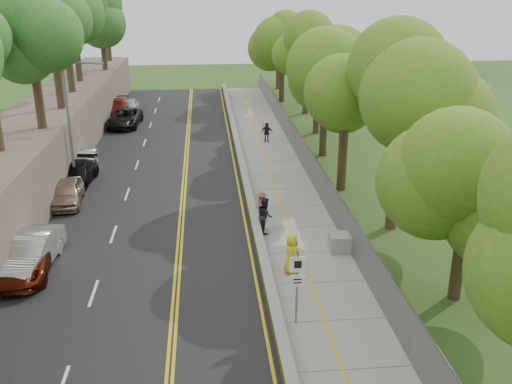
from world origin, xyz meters
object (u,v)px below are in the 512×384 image
Objects in this scene: painter_0 at (291,254)px; car_1 at (30,253)px; construction_barrel at (266,128)px; person_far at (267,132)px; concrete_block at (343,243)px; signpost at (297,279)px; streetlight at (72,115)px; car_2 at (24,258)px.

car_1 is at bearing 63.73° from painter_0.
person_far is (-0.20, -2.76, 0.30)m from construction_barrel.
person_far reaches higher than concrete_block.
painter_0 is (0.40, 4.02, -0.96)m from signpost.
streetlight is at bearing 23.32° from painter_0.
car_1 is (-14.67, -0.53, 0.38)m from concrete_block.
streetlight is 12.13m from car_1.
streetlight is 18.47m from construction_barrel.
construction_barrel is 0.19× the size of car_2.
person_far is at bearing 62.54° from car_1.
concrete_block is at bearing 107.38° from person_far.
construction_barrel is at bearing 86.15° from signpost.
signpost reaches higher than person_far.
car_2 reaches higher than concrete_block.
concrete_block is (1.30, -22.97, -0.08)m from construction_barrel.
car_2 is at bearing -176.76° from concrete_block.
person_far is at bearing 53.77° from car_2.
construction_barrel is at bearing 41.64° from streetlight.
signpost is 29.08m from construction_barrel.
painter_0 is (-2.85, -2.00, 0.52)m from concrete_block.
concrete_block is 0.25× the size of car_2.
person_far reaches higher than car_2.
streetlight is 16.58m from person_far.
construction_barrel is at bearing -22.73° from painter_0.
concrete_block is at bearing -86.76° from construction_barrel.
car_1 reaches higher than concrete_block.
concrete_block is at bearing 61.62° from signpost.
car_1 is 11.91m from painter_0.
construction_barrel is 27.04m from car_1.
painter_0 is at bearing 99.66° from person_far.
streetlight is 2.58× the size of signpost.
signpost is 0.62× the size of car_1.
person_far is at bearing 86.18° from signpost.
construction_barrel is 0.78× the size of concrete_block.
car_1 is 3.09× the size of person_far.
car_2 is 24.96m from person_far.
car_1 reaches higher than person_far.
streetlight is 18.87m from concrete_block.
concrete_block is (14.76, -11.00, -4.16)m from streetlight.
signpost is 3.06× the size of construction_barrel.
person_far is at bearing 34.78° from streetlight.
streetlight is at bearing -138.36° from construction_barrel.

